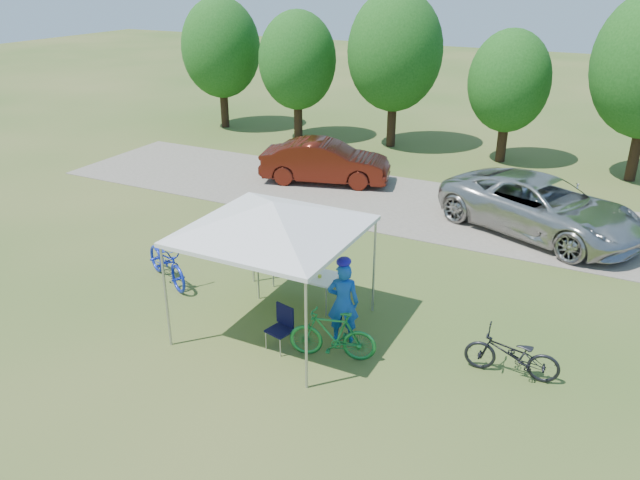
% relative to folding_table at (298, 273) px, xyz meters
% --- Properties ---
extents(ground, '(100.00, 100.00, 0.00)m').
position_rel_folding_table_xyz_m(ground, '(0.12, -1.16, -0.68)').
color(ground, '#2D5119').
rests_on(ground, ground).
extents(gravel_strip, '(24.00, 5.00, 0.02)m').
position_rel_folding_table_xyz_m(gravel_strip, '(0.12, 6.84, -0.67)').
color(gravel_strip, gray).
rests_on(gravel_strip, ground).
extents(canopy, '(4.53, 4.53, 3.00)m').
position_rel_folding_table_xyz_m(canopy, '(0.12, -1.16, 1.97)').
color(canopy, '#A5A5AA').
rests_on(canopy, ground).
extents(treeline, '(24.89, 4.28, 6.30)m').
position_rel_folding_table_xyz_m(treeline, '(-0.18, 12.88, 2.85)').
color(treeline, '#382314').
rests_on(treeline, ground).
extents(folding_table, '(1.76, 0.73, 0.72)m').
position_rel_folding_table_xyz_m(folding_table, '(0.00, 0.00, 0.00)').
color(folding_table, white).
rests_on(folding_table, ground).
extents(folding_chair, '(0.52, 0.54, 0.85)m').
position_rel_folding_table_xyz_m(folding_chair, '(0.59, -1.72, -0.18)').
color(folding_chair, black).
rests_on(folding_chair, ground).
extents(cooler, '(0.48, 0.33, 0.35)m').
position_rel_folding_table_xyz_m(cooler, '(-0.21, 0.00, 0.22)').
color(cooler, white).
rests_on(cooler, folding_table).
extents(ice_cream_cup, '(0.08, 0.08, 0.06)m').
position_rel_folding_table_xyz_m(ice_cream_cup, '(0.55, -0.05, 0.07)').
color(ice_cream_cup, gold).
rests_on(ice_cream_cup, folding_table).
extents(cyclist, '(0.72, 0.60, 1.68)m').
position_rel_folding_table_xyz_m(cyclist, '(1.54, -1.00, 0.16)').
color(cyclist, '#1447A8').
rests_on(cyclist, ground).
extents(bike_blue, '(2.06, 1.52, 1.03)m').
position_rel_folding_table_xyz_m(bike_blue, '(-3.17, -0.56, -0.16)').
color(bike_blue, '#1528BB').
rests_on(bike_blue, ground).
extents(bike_green, '(1.71, 0.89, 0.99)m').
position_rel_folding_table_xyz_m(bike_green, '(1.62, -1.62, -0.19)').
color(bike_green, '#197334').
rests_on(bike_green, ground).
extents(bike_dark, '(1.71, 0.73, 0.88)m').
position_rel_folding_table_xyz_m(bike_dark, '(4.71, -0.68, -0.24)').
color(bike_dark, black).
rests_on(bike_dark, ground).
extents(minivan, '(6.10, 4.50, 1.54)m').
position_rel_folding_table_xyz_m(minivan, '(4.06, 6.35, 0.11)').
color(minivan, '#B0AFAB').
rests_on(minivan, gravel_strip).
extents(sedan, '(4.56, 2.62, 1.42)m').
position_rel_folding_table_xyz_m(sedan, '(-3.16, 7.67, 0.05)').
color(sedan, '#4B150C').
rests_on(sedan, gravel_strip).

